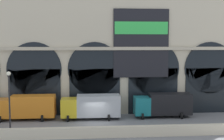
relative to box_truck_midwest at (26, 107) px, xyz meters
name	(u,v)px	position (x,y,z in m)	size (l,w,h in m)	color
ground_plane	(96,124)	(8.79, -2.90, -1.70)	(200.00, 200.00, 0.00)	slate
quay_parapet_wall	(98,132)	(8.79, -8.02, -1.14)	(90.00, 0.70, 1.11)	beige
station_building	(94,36)	(8.83, 4.17, 9.02)	(49.68, 4.54, 22.26)	beige
box_truck_midwest	(26,107)	(0.00, 0.00, 0.00)	(7.50, 2.91, 3.12)	orange
box_truck_center	(92,106)	(8.29, -0.35, 0.00)	(7.50, 2.91, 3.12)	gold
box_truck_mideast	(163,104)	(17.74, -0.02, 0.00)	(7.50, 2.91, 3.12)	#19727A
street_lamp_quayside	(9,95)	(-0.25, -7.22, 2.71)	(0.44, 0.44, 6.90)	black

